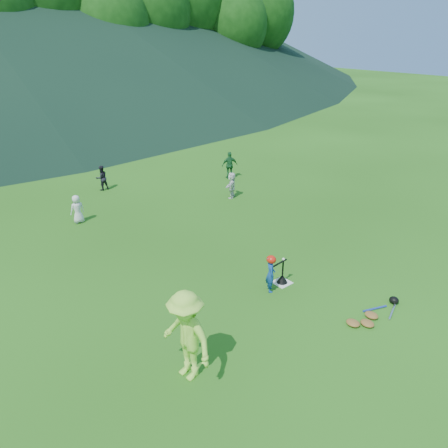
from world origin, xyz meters
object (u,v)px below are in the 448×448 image
at_px(fielder_d, 232,185).
at_px(fielder_a, 77,209).
at_px(fielder_c, 230,165).
at_px(batting_tee, 282,279).
at_px(home_plate, 282,283).
at_px(equipment_pile, 372,315).
at_px(adult_coach, 186,336).
at_px(fielder_b, 102,178).
at_px(batter_child, 271,274).

bearing_deg(fielder_d, fielder_a, -51.45).
bearing_deg(fielder_c, batting_tee, 83.02).
xyz_separation_m(home_plate, equipment_pile, (0.52, -2.47, 0.06)).
bearing_deg(adult_coach, fielder_d, 128.46).
bearing_deg(equipment_pile, batting_tee, 102.01).
bearing_deg(batting_tee, home_plate, 0.00).
distance_m(fielder_a, fielder_c, 7.45).
bearing_deg(fielder_b, fielder_c, 156.17).
distance_m(home_plate, fielder_c, 9.26).
xyz_separation_m(home_plate, batting_tee, (0.00, 0.00, 0.12)).
distance_m(fielder_a, fielder_b, 3.47).
distance_m(batter_child, fielder_b, 10.21).
bearing_deg(fielder_d, batting_tee, 24.65).
bearing_deg(home_plate, batting_tee, 0.00).
relative_size(home_plate, batting_tee, 0.66).
relative_size(adult_coach, fielder_d, 1.83).
relative_size(adult_coach, fielder_a, 1.90).
distance_m(fielder_a, batting_tee, 7.94).
distance_m(batting_tee, equipment_pile, 2.52).
height_order(home_plate, adult_coach, adult_coach).
height_order(home_plate, fielder_d, fielder_d).
relative_size(batter_child, fielder_d, 0.95).
distance_m(fielder_b, equipment_pile, 12.67).
bearing_deg(batter_child, batting_tee, -49.96).
height_order(batter_child, fielder_d, fielder_d).
height_order(home_plate, batter_child, batter_child).
distance_m(home_plate, batter_child, 0.72).
bearing_deg(fielder_a, batting_tee, 106.89).
bearing_deg(equipment_pile, adult_coach, 164.61).
bearing_deg(fielder_c, fielder_b, 1.03).
bearing_deg(adult_coach, home_plate, 100.73).
height_order(fielder_c, batting_tee, fielder_c).
distance_m(home_plate, fielder_d, 6.78).
bearing_deg(equipment_pile, fielder_d, 72.16).
height_order(adult_coach, fielder_d, adult_coach).
height_order(fielder_b, fielder_c, fielder_c).
bearing_deg(fielder_c, fielder_a, 27.58).
relative_size(home_plate, fielder_b, 0.42).
height_order(fielder_b, batting_tee, fielder_b).
relative_size(fielder_d, batting_tee, 1.57).
bearing_deg(fielder_a, fielder_d, 162.69).
bearing_deg(adult_coach, batting_tee, 100.73).
distance_m(fielder_d, equipment_pile, 8.84).
distance_m(batter_child, adult_coach, 3.69).
distance_m(fielder_c, equipment_pile, 11.23).
bearing_deg(fielder_a, equipment_pile, 105.06).
distance_m(fielder_b, fielder_c, 5.72).
height_order(batter_child, fielder_b, fielder_b).
xyz_separation_m(batter_child, fielder_d, (3.75, 5.99, 0.03)).
height_order(home_plate, fielder_a, fielder_a).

